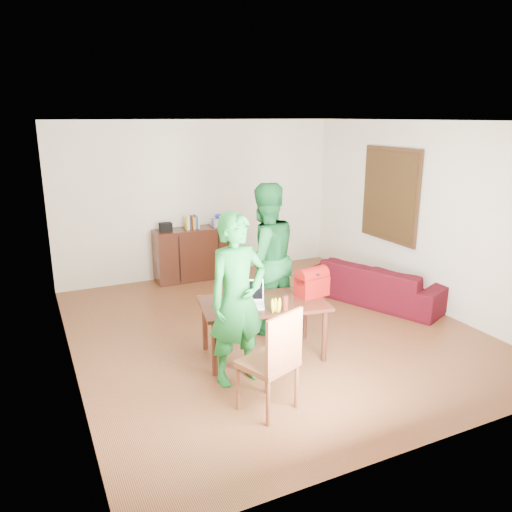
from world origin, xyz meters
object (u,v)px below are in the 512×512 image
person_far (264,259)px  sofa (377,283)px  chair (269,381)px  bottle (285,302)px  person_near (237,299)px  laptop (248,302)px  table (263,308)px  red_bag (312,285)px

person_far → sofa: person_far is taller
chair → bottle: bearing=30.6°
bottle → sofa: size_ratio=0.09×
person_near → laptop: size_ratio=4.19×
person_far → bottle: person_far is taller
person_near → chair: bearing=-95.4°
chair → person_far: person_far is taller
sofa → table: bearing=86.7°
person_far → sofa: size_ratio=0.95×
table → laptop: laptop is taller
table → chair: chair is taller
table → laptop: bearing=-157.2°
chair → bottle: 1.03m
person_far → red_bag: (0.27, -0.74, -0.16)m
table → person_far: (0.35, 0.68, 0.38)m
table → laptop: size_ratio=3.57×
bottle → red_bag: bearing=28.0°
table → bottle: 0.39m
bottle → red_bag: 0.58m
sofa → chair: bearing=100.7°
laptop → red_bag: size_ratio=1.16×
table → bottle: bottle is taller
bottle → sofa: 2.60m
person_far → sofa: bearing=-178.1°
chair → sofa: size_ratio=0.51×
laptop → red_bag: 0.84m
table → sofa: (2.37, 0.87, -0.30)m
chair → person_far: bearing=43.9°
table → chair: size_ratio=1.49×
person_near → laptop: bearing=42.8°
table → person_far: person_far is taller
chair → bottle: (0.57, 0.72, 0.47)m
table → person_near: bearing=-131.2°
table → sofa: table is taller
laptop → chair: bearing=-79.4°
table → bottle: size_ratio=8.06×
chair → laptop: (0.24, 1.00, 0.42)m
person_near → person_far: size_ratio=0.94×
chair → red_bag: chair is taller
person_near → red_bag: person_near is taller
table → bottle: bearing=-61.4°
red_bag → sofa: red_bag is taller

